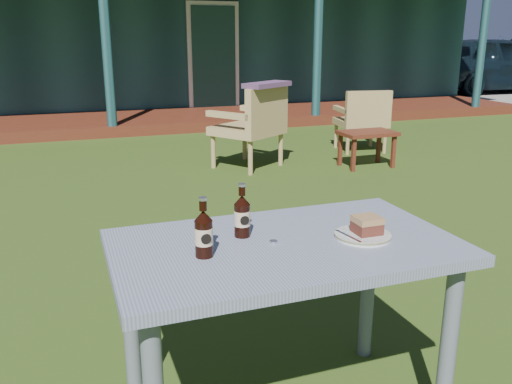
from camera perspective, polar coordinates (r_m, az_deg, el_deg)
name	(u,v)px	position (r m, az deg, el deg)	size (l,w,h in m)	color
ground	(188,261)	(3.59, -7.14, -7.18)	(80.00, 80.00, 0.00)	#334916
pavilion	(86,26)	(12.64, -17.46, 16.29)	(15.80, 8.30, 3.45)	#193F42
gravel_strip	(497,90)	(16.28, 24.05, 9.80)	(9.00, 6.00, 0.02)	gray
car_near	(494,64)	(15.41, 23.73, 12.22)	(1.70, 4.23, 1.44)	black
cafe_table	(285,269)	(1.94, 3.05, -8.05)	(1.20, 0.70, 0.72)	slate
plate	(363,235)	(1.97, 11.18, -4.49)	(0.20, 0.20, 0.01)	silver
cake_slice	(367,225)	(1.97, 11.61, -3.39)	(0.09, 0.09, 0.06)	#52231A
fork	(348,236)	(1.93, 9.69, -4.62)	(0.01, 0.14, 0.00)	silver
cola_bottle_near	(242,216)	(1.92, -1.47, -2.50)	(0.06, 0.06, 0.20)	black
cola_bottle_far	(204,233)	(1.76, -5.52, -4.34)	(0.06, 0.06, 0.20)	black
bottle_cap	(273,242)	(1.89, 1.84, -5.26)	(0.03, 0.03, 0.01)	silver
armchair_left	(254,123)	(5.94, -0.25, 7.32)	(0.90, 0.88, 0.90)	tan
armchair_right	(363,117)	(6.94, 11.22, 7.73)	(0.65, 0.62, 0.78)	tan
floral_throw	(267,85)	(5.78, 1.19, 11.24)	(0.60, 0.22, 0.05)	#59375A
side_table	(367,137)	(6.14, 11.64, 5.74)	(0.60, 0.40, 0.40)	#522114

